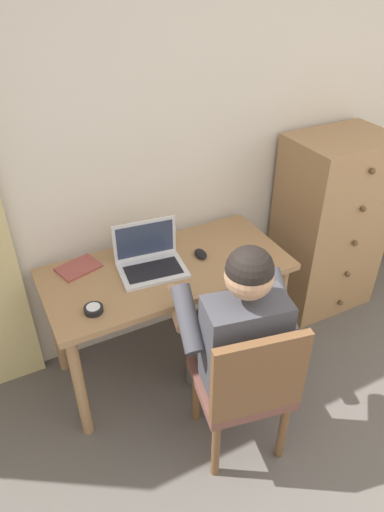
# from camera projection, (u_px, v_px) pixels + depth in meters

# --- Properties ---
(wall_back) EXTENTS (4.80, 0.05, 2.50)m
(wall_back) POSITION_uv_depth(u_px,v_px,m) (181.00, 139.00, 2.51)
(wall_back) COLOR beige
(wall_back) RESTS_ON ground_plane
(desk) EXTENTS (1.30, 0.61, 0.72)m
(desk) POSITION_uv_depth(u_px,v_px,m) (167.00, 282.00, 2.49)
(desk) COLOR #9E754C
(desk) RESTS_ON ground_plane
(dresser) EXTENTS (0.62, 0.49, 1.20)m
(dresser) POSITION_uv_depth(u_px,v_px,m) (329.00, 225.00, 3.01)
(dresser) COLOR #9E754C
(dresser) RESTS_ON ground_plane
(chair) EXTENTS (0.49, 0.47, 0.86)m
(chair) POSITION_uv_depth(u_px,v_px,m) (247.00, 385.00, 2.09)
(chair) COLOR brown
(chair) RESTS_ON ground_plane
(person_seated) EXTENTS (0.60, 0.64, 1.18)m
(person_seated) POSITION_uv_depth(u_px,v_px,m) (234.00, 329.00, 2.13)
(person_seated) COLOR #4C4C4C
(person_seated) RESTS_ON ground_plane
(laptop) EXTENTS (0.37, 0.29, 0.24)m
(laptop) POSITION_uv_depth(u_px,v_px,m) (150.00, 259.00, 2.40)
(laptop) COLOR silver
(laptop) RESTS_ON desk
(computer_mouse) EXTENTS (0.07, 0.10, 0.03)m
(computer_mouse) POSITION_uv_depth(u_px,v_px,m) (201.00, 254.00, 2.51)
(computer_mouse) COLOR black
(computer_mouse) RESTS_ON desk
(desk_clock) EXTENTS (0.09, 0.09, 0.03)m
(desk_clock) POSITION_uv_depth(u_px,v_px,m) (94.00, 309.00, 2.13)
(desk_clock) COLOR black
(desk_clock) RESTS_ON desk
(notebook_pad) EXTENTS (0.24, 0.20, 0.01)m
(notebook_pad) POSITION_uv_depth(u_px,v_px,m) (79.00, 268.00, 2.42)
(notebook_pad) COLOR #994742
(notebook_pad) RESTS_ON desk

